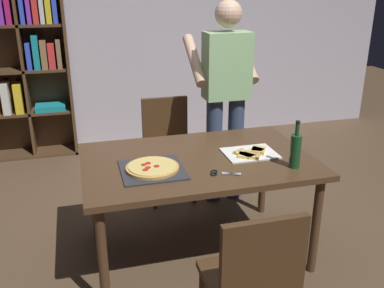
# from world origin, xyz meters

# --- Properties ---
(ground_plane) EXTENTS (12.00, 12.00, 0.00)m
(ground_plane) POSITION_xyz_m (0.00, 0.00, 0.00)
(ground_plane) COLOR brown
(back_wall) EXTENTS (6.40, 0.10, 2.80)m
(back_wall) POSITION_xyz_m (0.00, 2.60, 1.40)
(back_wall) COLOR #BCB7C6
(back_wall) RESTS_ON ground_plane
(dining_table) EXTENTS (1.56, 1.01, 0.75)m
(dining_table) POSITION_xyz_m (0.00, 0.00, 0.68)
(dining_table) COLOR #4C331E
(dining_table) RESTS_ON ground_plane
(chair_near_camera) EXTENTS (0.42, 0.42, 0.90)m
(chair_near_camera) POSITION_xyz_m (-0.00, -0.99, 0.51)
(chair_near_camera) COLOR #472D19
(chair_near_camera) RESTS_ON ground_plane
(chair_far_side) EXTENTS (0.42, 0.42, 0.90)m
(chair_far_side) POSITION_xyz_m (0.00, 0.99, 0.51)
(chair_far_side) COLOR #472D19
(chair_far_side) RESTS_ON ground_plane
(person_serving_pizza) EXTENTS (0.55, 0.54, 1.75)m
(person_serving_pizza) POSITION_xyz_m (0.47, 0.77, 1.00)
(person_serving_pizza) COLOR #38476B
(person_serving_pizza) RESTS_ON ground_plane
(pepperoni_pizza_on_tray) EXTENTS (0.40, 0.40, 0.04)m
(pepperoni_pizza_on_tray) POSITION_xyz_m (-0.33, -0.11, 0.77)
(pepperoni_pizza_on_tray) COLOR #2D2D33
(pepperoni_pizza_on_tray) RESTS_ON dining_table
(pizza_slices_on_towel) EXTENTS (0.36, 0.29, 0.03)m
(pizza_slices_on_towel) POSITION_xyz_m (0.37, -0.03, 0.76)
(pizza_slices_on_towel) COLOR white
(pizza_slices_on_towel) RESTS_ON dining_table
(wine_bottle) EXTENTS (0.07, 0.07, 0.32)m
(wine_bottle) POSITION_xyz_m (0.56, -0.30, 0.87)
(wine_bottle) COLOR #194723
(wine_bottle) RESTS_ON dining_table
(kitchen_scissors) EXTENTS (0.20, 0.13, 0.01)m
(kitchen_scissors) POSITION_xyz_m (0.07, -0.28, 0.76)
(kitchen_scissors) COLOR silver
(kitchen_scissors) RESTS_ON dining_table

